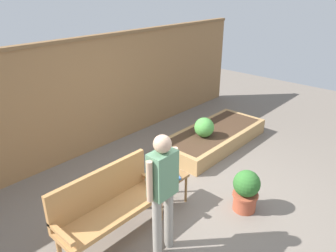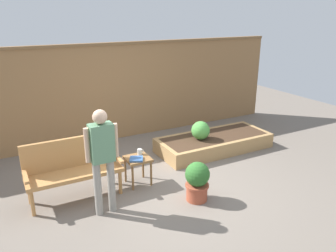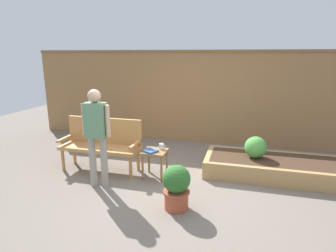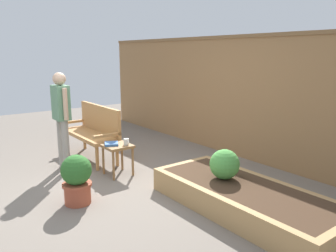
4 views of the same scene
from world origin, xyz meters
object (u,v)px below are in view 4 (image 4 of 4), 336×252
(book_on_table, at_px, (111,144))
(potted_boxwood, at_px, (77,178))
(garden_bench, at_px, (94,128))
(person_by_bench, at_px, (61,113))
(shrub_near_bench, at_px, (225,164))
(cup_on_table, at_px, (126,142))
(side_table, at_px, (118,150))

(book_on_table, distance_m, potted_boxwood, 1.07)
(book_on_table, relative_size, potted_boxwood, 0.34)
(garden_bench, bearing_deg, person_by_bench, -66.86)
(potted_boxwood, distance_m, person_by_bench, 1.52)
(garden_bench, relative_size, shrub_near_bench, 3.82)
(cup_on_table, bearing_deg, garden_bench, 179.83)
(potted_boxwood, bearing_deg, cup_on_table, 116.83)
(side_table, relative_size, book_on_table, 2.27)
(garden_bench, height_order, person_by_bench, person_by_bench)
(cup_on_table, distance_m, potted_boxwood, 1.15)
(potted_boxwood, bearing_deg, person_by_bench, 165.94)
(side_table, relative_size, cup_on_table, 4.04)
(shrub_near_bench, xyz_separation_m, person_by_bench, (-2.40, -1.17, 0.44))
(potted_boxwood, xyz_separation_m, person_by_bench, (-1.35, 0.34, 0.60))
(garden_bench, distance_m, cup_on_table, 1.13)
(side_table, height_order, potted_boxwood, potted_boxwood)
(cup_on_table, distance_m, shrub_near_bench, 1.64)
(book_on_table, height_order, person_by_bench, person_by_bench)
(garden_bench, height_order, side_table, garden_bench)
(cup_on_table, xyz_separation_m, shrub_near_bench, (1.56, 0.50, -0.04))
(side_table, bearing_deg, person_by_bench, -143.17)
(book_on_table, relative_size, shrub_near_bench, 0.56)
(side_table, relative_size, person_by_bench, 0.31)
(side_table, distance_m, cup_on_table, 0.19)
(side_table, distance_m, person_by_bench, 1.08)
(potted_boxwood, bearing_deg, side_table, 123.52)
(book_on_table, bearing_deg, person_by_bench, -119.38)
(shrub_near_bench, height_order, person_by_bench, person_by_bench)
(cup_on_table, height_order, person_by_bench, person_by_bench)
(cup_on_table, relative_size, potted_boxwood, 0.19)
(book_on_table, bearing_deg, garden_bench, -164.94)
(cup_on_table, height_order, shrub_near_bench, shrub_near_bench)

